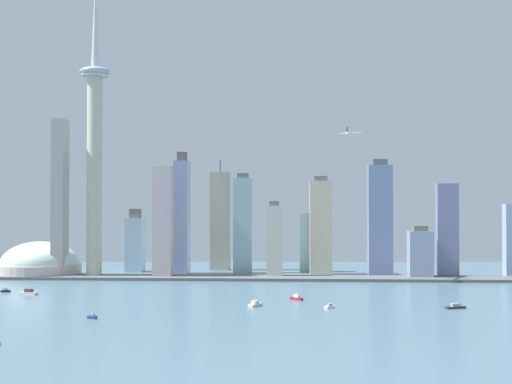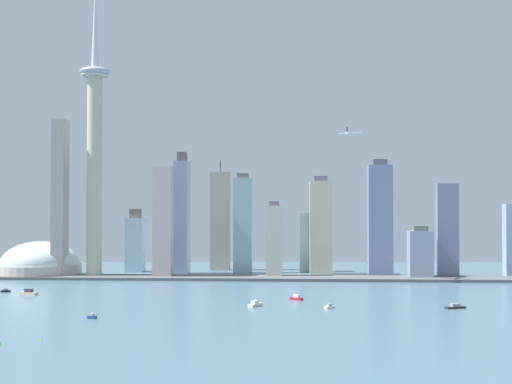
# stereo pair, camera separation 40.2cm
# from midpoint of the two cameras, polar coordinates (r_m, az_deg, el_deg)

# --- Properties ---
(waterfront_pier) EXTENTS (678.51, 43.07, 3.15)m
(waterfront_pier) POSITION_cam_midpoint_polar(r_m,az_deg,el_deg) (763.31, 2.00, -7.01)
(waterfront_pier) COLOR #565B5D
(waterfront_pier) RESTS_ON ground
(observation_tower) EXTENTS (33.79, 33.79, 340.69)m
(observation_tower) POSITION_cam_midpoint_polar(r_m,az_deg,el_deg) (801.74, -13.01, 3.89)
(observation_tower) COLOR beige
(observation_tower) RESTS_ON ground
(stadium_dome) EXTENTS (92.89, 92.89, 51.49)m
(stadium_dome) POSITION_cam_midpoint_polar(r_m,az_deg,el_deg) (840.53, -17.17, -5.72)
(stadium_dome) COLOR beige
(stadium_dome) RESTS_ON ground
(skyscraper_0) EXTENTS (22.14, 14.62, 118.89)m
(skyscraper_0) POSITION_cam_midpoint_polar(r_m,az_deg,el_deg) (837.20, -1.09, -2.66)
(skyscraper_0) COLOR #95B6B8
(skyscraper_0) RESTS_ON ground
(skyscraper_1) EXTENTS (13.78, 22.46, 175.99)m
(skyscraper_1) POSITION_cam_midpoint_polar(r_m,az_deg,el_deg) (809.85, -15.67, -0.51)
(skyscraper_1) COLOR #A69B95
(skyscraper_1) RESTS_ON ground
(skyscraper_2) EXTENTS (15.34, 15.98, 71.04)m
(skyscraper_2) POSITION_cam_midpoint_polar(r_m,az_deg,el_deg) (855.55, 4.07, -4.10)
(skyscraper_2) COLOR #9BB6B9
(skyscraper_2) RESTS_ON ground
(skyscraper_3) EXTENTS (24.29, 14.43, 136.55)m
(skyscraper_3) POSITION_cam_midpoint_polar(r_m,az_deg,el_deg) (876.29, -2.95, -2.36)
(skyscraper_3) COLOR #BBAD93
(skyscraper_3) RESTS_ON ground
(skyscraper_4) EXTENTS (27.05, 21.33, 132.75)m
(skyscraper_4) POSITION_cam_midpoint_polar(r_m,az_deg,el_deg) (806.84, 10.03, -2.22)
(skyscraper_4) COLOR #7380A8
(skyscraper_4) RESTS_ON ground
(skyscraper_5) EXTENTS (16.31, 27.21, 143.17)m
(skyscraper_5) POSITION_cam_midpoint_polar(r_m,az_deg,el_deg) (829.70, -6.06, -1.93)
(skyscraper_5) COLOR #8D97B9
(skyscraper_5) RESTS_ON ground
(skyscraper_7) EXTENTS (23.19, 14.73, 104.39)m
(skyscraper_7) POSITION_cam_midpoint_polar(r_m,az_deg,el_deg) (802.53, 15.26, -3.06)
(skyscraper_7) COLOR slate
(skyscraper_7) RESTS_ON ground
(skyscraper_8) EXTENTS (25.56, 24.99, 114.42)m
(skyscraper_8) POSITION_cam_midpoint_polar(r_m,az_deg,el_deg) (821.46, 5.27, -2.84)
(skyscraper_8) COLOR beige
(skyscraper_8) RESTS_ON ground
(skyscraper_9) EXTENTS (25.55, 21.28, 58.12)m
(skyscraper_9) POSITION_cam_midpoint_polar(r_m,az_deg,el_deg) (784.40, 13.20, -4.94)
(skyscraper_9) COLOR #919AB7
(skyscraper_9) RESTS_ON ground
(skyscraper_10) EXTENTS (20.73, 21.80, 76.34)m
(skyscraper_10) POSITION_cam_midpoint_polar(r_m,az_deg,el_deg) (865.01, -9.82, -4.11)
(skyscraper_10) COLOR #A8C1D2
(skyscraper_10) RESTS_ON ground
(skyscraper_11) EXTENTS (20.10, 18.55, 123.25)m
(skyscraper_11) POSITION_cam_midpoint_polar(r_m,az_deg,el_deg) (778.66, -7.60, -2.46)
(skyscraper_11) COLOR beige
(skyscraper_11) RESTS_ON ground
(skyscraper_12) EXTENTS (17.56, 17.55, 84.93)m
(skyscraper_12) POSITION_cam_midpoint_polar(r_m,az_deg,el_deg) (777.96, 1.48, -4.01)
(skyscraper_12) COLOR beige
(skyscraper_12) RESTS_ON ground
(boat_0) EXTENTS (17.01, 10.61, 4.02)m
(boat_0) POSITION_cam_midpoint_polar(r_m,az_deg,el_deg) (570.93, 15.89, -8.96)
(boat_0) COLOR #22272A
(boat_0) RESTS_ON ground
(boat_1) EXTENTS (7.06, 4.19, 8.60)m
(boat_1) POSITION_cam_midpoint_polar(r_m,az_deg,el_deg) (513.25, -13.21, -9.85)
(boat_1) COLOR navy
(boat_1) RESTS_ON ground
(boat_2) EXTENTS (9.06, 4.77, 6.79)m
(boat_2) POSITION_cam_midpoint_polar(r_m,az_deg,el_deg) (693.10, -19.71, -7.56)
(boat_2) COLOR #131E32
(boat_2) RESTS_ON ground
(boat_3) EXTENTS (16.60, 9.02, 5.29)m
(boat_3) POSITION_cam_midpoint_polar(r_m,az_deg,el_deg) (665.45, -18.01, -7.79)
(boat_3) COLOR beige
(boat_3) RESTS_ON ground
(boat_4) EXTENTS (8.49, 8.22, 8.19)m
(boat_4) POSITION_cam_midpoint_polar(r_m,az_deg,el_deg) (553.12, 5.99, -9.25)
(boat_4) COLOR white
(boat_4) RESTS_ON ground
(boat_5) EXTENTS (11.31, 10.23, 10.13)m
(boat_5) POSITION_cam_midpoint_polar(r_m,az_deg,el_deg) (599.99, 3.30, -8.59)
(boat_5) COLOR #A81B28
(boat_5) RESTS_ON ground
(boat_7) EXTENTS (11.27, 14.07, 4.73)m
(boat_7) POSITION_cam_midpoint_polar(r_m,az_deg,el_deg) (560.67, -0.09, -9.12)
(boat_7) COLOR beige
(boat_7) RESTS_ON ground
(channel_buoy_0) EXTENTS (1.90, 1.90, 2.63)m
(channel_buoy_0) POSITION_cam_midpoint_polar(r_m,az_deg,el_deg) (433.95, -20.13, -11.44)
(channel_buoy_0) COLOR green
(channel_buoy_0) RESTS_ON ground
(channel_buoy_1) EXTENTS (1.09, 1.09, 2.10)m
(channel_buoy_1) POSITION_cam_midpoint_polar(r_m,az_deg,el_deg) (439.58, -17.08, -11.36)
(channel_buoy_1) COLOR yellow
(channel_buoy_1) RESTS_ON ground
(airplane) EXTENTS (25.21, 27.67, 7.63)m
(airplane) POSITION_cam_midpoint_polar(r_m,az_deg,el_deg) (746.52, 7.69, 4.70)
(airplane) COLOR white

